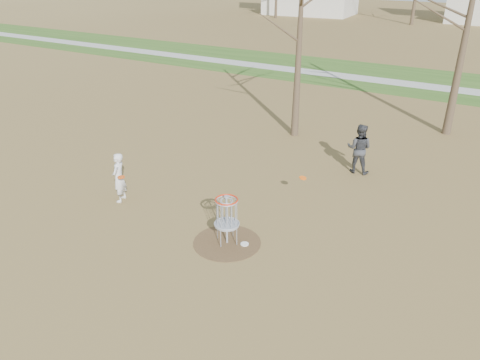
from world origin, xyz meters
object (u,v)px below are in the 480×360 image
disc_grounded (245,244)px  disc_golf_basket (227,212)px  player_standing (119,178)px  player_throwing (359,149)px

disc_grounded → disc_golf_basket: bearing=-160.7°
player_standing → disc_grounded: (4.53, -0.18, -0.76)m
player_throwing → disc_golf_basket: 6.33m
player_standing → disc_grounded: player_standing is taller
player_standing → disc_grounded: size_ratio=7.08×
player_throwing → disc_grounded: 6.15m
player_throwing → disc_grounded: size_ratio=7.97×
player_standing → player_throwing: size_ratio=0.89×
disc_grounded → disc_golf_basket: disc_golf_basket is taller
player_throwing → disc_grounded: player_throwing is taller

